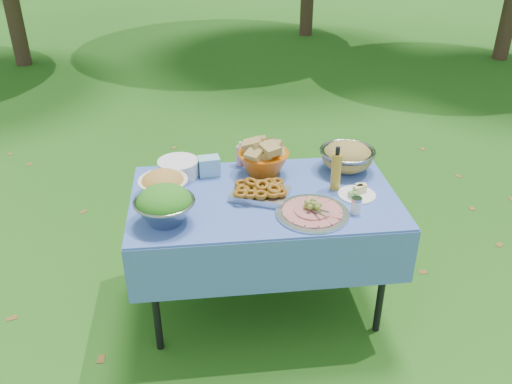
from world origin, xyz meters
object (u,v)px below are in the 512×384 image
(pasta_bowl_steel, at_px, (347,156))
(bread_bowl, at_px, (263,157))
(picnic_table, at_px, (264,251))
(charcuterie_platter, at_px, (313,207))
(salad_bowl, at_px, (165,205))
(plate_stack, at_px, (178,168))
(oil_bottle, at_px, (336,168))

(pasta_bowl_steel, bearing_deg, bread_bowl, 178.56)
(picnic_table, distance_m, charcuterie_platter, 0.53)
(salad_bowl, bearing_deg, bread_bowl, 40.79)
(plate_stack, xyz_separation_m, oil_bottle, (0.88, -0.26, 0.08))
(oil_bottle, bearing_deg, picnic_table, -175.64)
(bread_bowl, bearing_deg, salad_bowl, -139.21)
(bread_bowl, relative_size, pasta_bowl_steel, 0.92)
(plate_stack, xyz_separation_m, charcuterie_platter, (0.69, -0.52, -0.01))
(salad_bowl, relative_size, bread_bowl, 1.00)
(salad_bowl, bearing_deg, pasta_bowl_steel, 23.90)
(oil_bottle, bearing_deg, salad_bowl, -165.32)
(bread_bowl, xyz_separation_m, charcuterie_platter, (0.19, -0.50, -0.06))
(salad_bowl, height_order, bread_bowl, bread_bowl)
(pasta_bowl_steel, relative_size, charcuterie_platter, 0.85)
(plate_stack, height_order, bread_bowl, bread_bowl)
(picnic_table, relative_size, oil_bottle, 5.71)
(picnic_table, distance_m, oil_bottle, 0.65)
(charcuterie_platter, bearing_deg, oil_bottle, 54.77)
(bread_bowl, relative_size, oil_bottle, 1.18)
(picnic_table, xyz_separation_m, plate_stack, (-0.47, 0.29, 0.43))
(plate_stack, bearing_deg, pasta_bowl_steel, -1.95)
(bread_bowl, bearing_deg, pasta_bowl_steel, -1.44)
(plate_stack, xyz_separation_m, bread_bowl, (0.50, -0.02, 0.05))
(picnic_table, height_order, pasta_bowl_steel, pasta_bowl_steel)
(picnic_table, bearing_deg, pasta_bowl_steel, 25.73)
(plate_stack, height_order, oil_bottle, oil_bottle)
(salad_bowl, relative_size, charcuterie_platter, 0.79)
(picnic_table, bearing_deg, salad_bowl, -157.99)
(charcuterie_platter, distance_m, oil_bottle, 0.33)
(pasta_bowl_steel, bearing_deg, plate_stack, 178.05)
(pasta_bowl_steel, distance_m, charcuterie_platter, 0.58)
(bread_bowl, relative_size, charcuterie_platter, 0.79)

